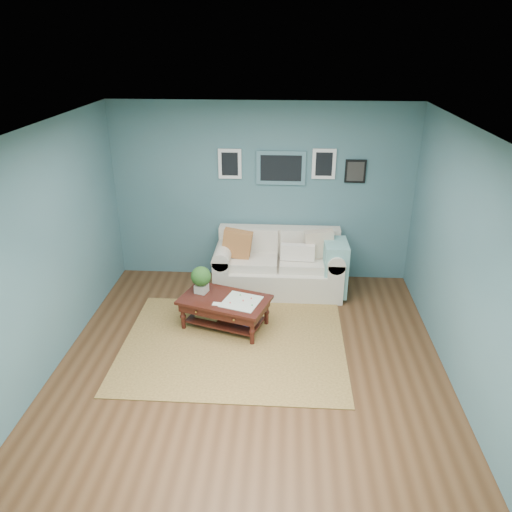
{
  "coord_description": "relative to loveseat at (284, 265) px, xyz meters",
  "views": [
    {
      "loc": [
        0.38,
        -4.71,
        3.55
      ],
      "look_at": [
        0.01,
        1.0,
        0.99
      ],
      "focal_mm": 35.0,
      "sensor_mm": 36.0,
      "label": 1
    }
  ],
  "objects": [
    {
      "name": "coffee_table",
      "position": [
        -0.81,
        -1.1,
        -0.05
      ],
      "size": [
        1.27,
        0.97,
        0.78
      ],
      "rotation": [
        0.0,
        0.0,
        -0.31
      ],
      "color": "black",
      "rests_on": "ground"
    },
    {
      "name": "room_shell",
      "position": [
        -0.35,
        -1.97,
        0.96
      ],
      "size": [
        5.0,
        5.02,
        2.7
      ],
      "color": "brown",
      "rests_on": "ground"
    },
    {
      "name": "loveseat",
      "position": [
        0.0,
        0.0,
        0.0
      ],
      "size": [
        1.92,
        0.87,
        0.99
      ],
      "color": "beige",
      "rests_on": "ground"
    },
    {
      "name": "area_rug",
      "position": [
        -0.6,
        -1.54,
        -0.4
      ],
      "size": [
        2.75,
        2.2,
        0.01
      ],
      "primitive_type": "cube",
      "color": "brown",
      "rests_on": "ground"
    }
  ]
}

